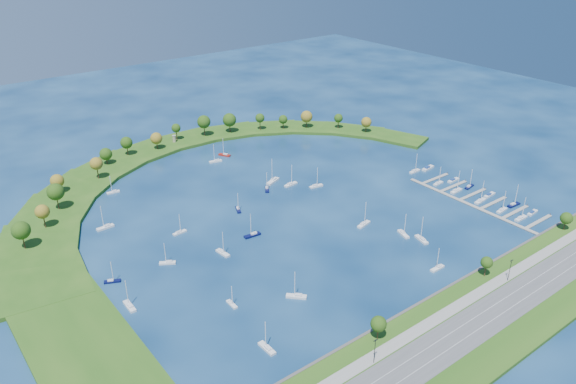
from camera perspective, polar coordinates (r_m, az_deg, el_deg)
ground at (r=302.66m, az=-0.17°, el=-1.27°), size 700.00×700.00×0.00m
south_shoreline at (r=232.33m, az=19.01°, el=-12.13°), size 420.00×43.10×11.60m
breakwater at (r=318.67m, az=-12.20°, el=-0.22°), size 286.74×247.64×2.00m
breakwater_trees at (r=359.29m, az=-10.77°, el=4.70°), size 243.25×91.20×14.95m
harbor_tower at (r=389.41m, az=-11.52°, el=5.35°), size 2.60×2.60×4.76m
dock_system at (r=322.89m, az=18.77°, el=-0.85°), size 24.28×82.00×1.60m
moored_boat_0 at (r=327.73m, az=-1.54°, el=1.18°), size 10.60×6.55×15.11m
moored_boat_1 at (r=329.75m, az=-17.38°, el=0.04°), size 7.36×2.80×10.55m
moored_boat_2 at (r=293.84m, az=-18.11°, el=-3.39°), size 8.83×2.86×12.83m
moored_boat_3 at (r=318.30m, az=-2.16°, el=0.35°), size 6.06×7.64×11.35m
moored_boat_4 at (r=276.76m, az=13.45°, el=-4.67°), size 4.54×8.89×12.58m
moored_boat_5 at (r=284.56m, az=7.72°, el=-3.23°), size 9.08×4.31×12.87m
moored_boat_6 at (r=273.37m, az=-3.64°, el=-4.34°), size 8.64×3.14×12.44m
moored_boat_7 at (r=252.03m, az=-17.48°, el=-8.60°), size 7.08×4.72×10.17m
moored_boat_8 at (r=232.05m, az=0.88°, el=-10.51°), size 7.58×7.72×12.43m
moored_boat_9 at (r=322.02m, az=2.87°, el=0.65°), size 8.39×3.47×11.97m
moored_boat_10 at (r=208.39m, az=-2.15°, el=-15.55°), size 2.51×8.24×12.03m
moored_boat_11 at (r=366.84m, az=-6.47°, el=3.81°), size 5.94×8.16×11.89m
moored_boat_12 at (r=257.32m, az=14.98°, el=-7.44°), size 7.52×2.13×11.05m
moored_boat_13 at (r=279.59m, az=11.66°, el=-4.14°), size 4.64×8.44×11.95m
moored_boat_14 at (r=258.07m, az=-12.17°, el=-6.99°), size 7.25×5.53×10.68m
moored_boat_15 at (r=229.22m, az=-5.75°, el=-11.21°), size 1.94×6.40×9.35m
moored_boat_16 at (r=297.20m, az=-5.10°, el=-1.74°), size 4.62×7.42×10.58m
moored_boat_17 at (r=280.22m, az=-10.98°, el=-4.01°), size 7.27×2.62×10.47m
moored_boat_18 at (r=323.63m, az=0.28°, el=0.83°), size 8.86×3.31×12.73m
moored_boat_19 at (r=260.90m, az=-6.67°, el=-6.12°), size 3.15×8.37×12.01m
moored_boat_20 at (r=358.03m, az=-7.39°, el=3.18°), size 8.41×4.01×11.93m
moored_boat_21 at (r=235.43m, az=-15.84°, el=-11.07°), size 2.60×8.58×12.52m
docked_boat_0 at (r=311.46m, az=22.64°, el=-2.44°), size 8.45×2.46×12.37m
docked_boat_1 at (r=319.93m, az=23.64°, el=-1.93°), size 8.15×2.98×1.63m
docked_boat_2 at (r=316.16m, az=20.95°, el=-1.70°), size 8.11×2.96×11.67m
docked_boat_3 at (r=324.34m, az=22.01°, el=-1.17°), size 8.53×2.88×12.35m
docked_boat_4 at (r=322.21m, az=18.99°, el=-0.83°), size 8.71×3.22×12.51m
docked_boat_5 at (r=331.09m, az=19.82°, el=-0.28°), size 8.79×3.10×1.76m
docked_boat_6 at (r=329.94m, az=16.76°, el=0.16°), size 8.83×3.05×12.76m
docked_boat_7 at (r=337.42m, az=17.98°, el=0.57°), size 7.89×3.38×11.24m
docked_boat_8 at (r=336.62m, az=15.05°, el=0.91°), size 7.49×2.52×10.84m
docked_boat_9 at (r=343.07m, az=16.49°, el=1.17°), size 8.91×2.98×1.79m
docked_boat_10 at (r=349.31m, az=12.78°, el=2.12°), size 8.24×2.81×11.92m
docked_boat_11 at (r=355.49m, az=14.06°, el=2.39°), size 10.20×4.15×2.02m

